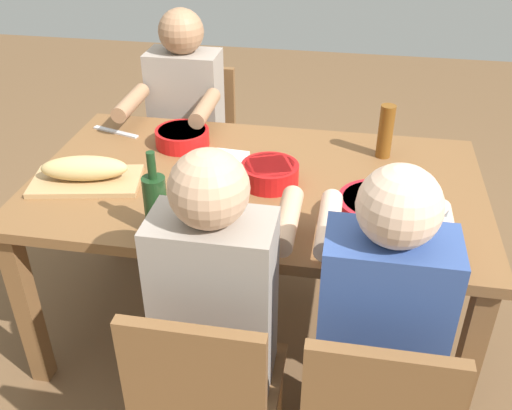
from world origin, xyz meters
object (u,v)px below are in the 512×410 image
bread_loaf (84,168)px  serving_bowl_greens (378,210)px  cutting_board (87,181)px  chair_far_center (206,398)px  diner_far_left (380,318)px  chair_near_right (196,140)px  beer_bottle (386,131)px  wine_bottle (156,203)px  diner_near_right (184,116)px  dining_table (256,199)px  diner_far_center (218,299)px  serving_bowl_pasta (270,173)px  napkin_stack (228,160)px  serving_bowl_fruit (182,136)px  wine_glass (446,223)px

bread_loaf → serving_bowl_greens: bearing=175.3°
serving_bowl_greens → bread_loaf: size_ratio=0.85×
bread_loaf → cutting_board: bearing=0.0°
chair_far_center → diner_far_left: size_ratio=0.71×
cutting_board → chair_near_right: bearing=-99.2°
chair_near_right → cutting_board: size_ratio=2.12×
cutting_board → beer_bottle: size_ratio=1.82×
serving_bowl_greens → wine_bottle: wine_bottle is taller
diner_far_left → bread_loaf: bearing=-24.5°
chair_near_right → diner_near_right: diner_near_right is taller
chair_near_right → cutting_board: chair_near_right is taller
dining_table → beer_bottle: bearing=-148.8°
diner_far_left → diner_far_center: bearing=0.0°
serving_bowl_pasta → napkin_stack: serving_bowl_pasta is taller
bread_loaf → serving_bowl_fruit: bearing=-125.0°
cutting_board → wine_glass: (-1.27, 0.22, 0.11)m
diner_far_center → wine_bottle: size_ratio=4.14×
serving_bowl_fruit → wine_glass: (-1.00, 0.60, 0.08)m
diner_near_right → napkin_stack: 0.61m
cutting_board → beer_bottle: beer_bottle is taller
chair_far_center → diner_near_right: size_ratio=0.71×
diner_near_right → wine_bottle: diner_near_right is taller
wine_bottle → wine_glass: size_ratio=1.75×
serving_bowl_greens → chair_far_center: bearing=52.8°
diner_far_left → serving_bowl_pasta: size_ratio=5.55×
chair_near_right → wine_bottle: size_ratio=2.93×
diner_far_center → chair_near_right: diner_far_center is taller
chair_far_center → serving_bowl_pasta: 0.86m
serving_bowl_fruit → diner_far_left: bearing=133.3°
cutting_board → wine_glass: 1.29m
chair_far_center → diner_far_left: bearing=-158.6°
dining_table → diner_near_right: (0.47, -0.63, 0.04)m
serving_bowl_greens → diner_far_center: bearing=42.3°
wine_bottle → napkin_stack: size_ratio=2.07×
dining_table → diner_near_right: size_ratio=1.42×
bread_loaf → diner_far_center: bearing=141.3°
serving_bowl_pasta → diner_near_right: bearing=-51.0°
serving_bowl_greens → cutting_board: size_ratio=0.68×
chair_far_center → wine_glass: (-0.65, -0.46, 0.37)m
chair_far_center → serving_bowl_pasta: bearing=-93.9°
chair_near_right → diner_near_right: size_ratio=0.71×
wine_bottle → wine_glass: 0.91m
diner_near_right → beer_bottle: diner_near_right is taller
serving_bowl_fruit → wine_glass: size_ratio=1.36×
serving_bowl_greens → napkin_stack: (0.58, -0.35, -0.05)m
chair_far_center → beer_bottle: size_ratio=3.86×
diner_near_right → serving_bowl_pasta: diner_near_right is taller
dining_table → diner_far_left: diner_far_left is taller
serving_bowl_greens → beer_bottle: size_ratio=1.23×
serving_bowl_fruit → wine_glass: bearing=149.3°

